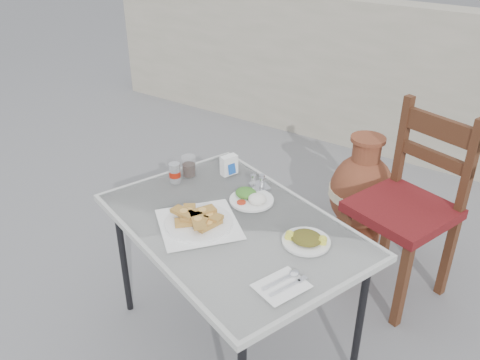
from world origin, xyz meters
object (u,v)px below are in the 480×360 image
Objects in this scene: salad_rice_plate at (251,197)px; napkin_holder at (229,165)px; cafe_table at (232,231)px; chair at (408,204)px; soda_can at (175,173)px; cola_glass at (189,167)px; salad_chopped_plate at (306,239)px; pide_plate at (198,218)px; terracotta_urn at (361,192)px; condiment_caddy at (259,183)px.

salad_rice_plate is 0.28m from napkin_holder.
napkin_holder is (-0.26, 0.34, 0.10)m from cafe_table.
napkin_holder is 0.10× the size of chair.
cola_glass reaches higher than soda_can.
cola_glass reaches higher than napkin_holder.
cafe_table is at bearing -171.78° from salad_chopped_plate.
pide_plate reaches higher than salad_chopped_plate.
napkin_holder reaches higher than salad_chopped_plate.
pide_plate is 4.54× the size of soda_can.
terracotta_urn is (-0.36, 0.32, -0.21)m from chair.
napkin_holder is at bearing 153.59° from salad_chopped_plate.
salad_rice_plate is 0.38m from salad_chopped_plate.
condiment_caddy is at bearing 100.87° from cafe_table.
terracotta_urn is at bearing 82.97° from cafe_table.
pide_plate is 1.33m from terracotta_urn.
pide_plate is at bearing -105.20° from chair.
napkin_holder is (0.15, 0.12, 0.01)m from cola_glass.
salad_chopped_plate is at bearing -6.77° from napkin_holder.
soda_can reaches higher than salad_chopped_plate.
soda_can reaches higher than pide_plate.
pide_plate is 0.45m from salad_chopped_plate.
cola_glass reaches higher than terracotta_urn.
condiment_caddy is (0.36, 0.18, -0.03)m from soda_can.
cola_glass is at bearing 83.93° from soda_can.
napkin_holder is 0.81× the size of condiment_caddy.
salad_chopped_plate is 0.65m from napkin_holder.
soda_can is at bearing -124.52° from chair.
cola_glass reaches higher than condiment_caddy.
salad_chopped_plate is at bearing -21.58° from salad_rice_plate.
terracotta_urn is at bearing 80.17° from salad_rice_plate.
cafe_table reaches higher than terracotta_urn.
salad_rice_plate is 2.03× the size of napkin_holder.
terracotta_urn is at bearing 76.57° from condiment_caddy.
napkin_holder is at bearing 146.89° from salad_rice_plate.
soda_can is at bearing -107.81° from napkin_holder.
pide_plate reaches higher than terracotta_urn.
pide_plate is 4.58× the size of napkin_holder.
condiment_caddy is (0.20, -0.03, -0.03)m from napkin_holder.
salad_chopped_plate is 0.82m from chair.
napkin_holder is at bearing 109.61° from pide_plate.
condiment_caddy is 0.95m from terracotta_urn.
salad_rice_plate is 0.29× the size of terracotta_urn.
pide_plate is 2.25× the size of salad_rice_plate.
cola_glass is 0.20m from napkin_holder.
terracotta_urn is at bearing 78.93° from pide_plate.
salad_chopped_plate reaches higher than terracotta_urn.
cola_glass is (-0.31, 0.31, 0.01)m from pide_plate.
salad_chopped_plate is 0.19× the size of chair.
chair is (0.92, 0.71, -0.21)m from soda_can.
chair is 1.48× the size of terracotta_urn.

